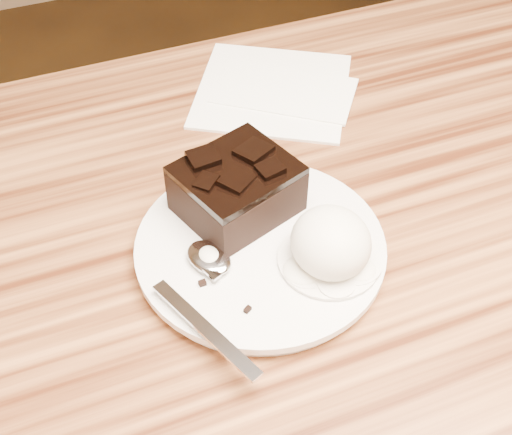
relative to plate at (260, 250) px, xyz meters
name	(u,v)px	position (x,y,z in m)	size (l,w,h in m)	color
plate	(260,250)	(0.00, 0.00, 0.00)	(0.22, 0.22, 0.02)	white
brownie	(237,191)	(0.00, 0.05, 0.03)	(0.09, 0.08, 0.04)	black
ice_cream_scoop	(331,242)	(0.05, -0.04, 0.03)	(0.07, 0.07, 0.06)	white
melt_puddle	(329,260)	(0.05, -0.04, 0.01)	(0.09, 0.09, 0.00)	white
spoon	(209,259)	(-0.05, 0.00, 0.01)	(0.03, 0.17, 0.01)	silver
napkin	(272,89)	(0.10, 0.22, -0.01)	(0.16, 0.16, 0.01)	white
crumb_a	(202,283)	(-0.06, -0.02, 0.01)	(0.01, 0.01, 0.00)	black
crumb_b	(296,251)	(0.02, -0.02, 0.01)	(0.01, 0.01, 0.00)	black
crumb_c	(248,310)	(-0.04, -0.06, 0.01)	(0.01, 0.00, 0.00)	black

